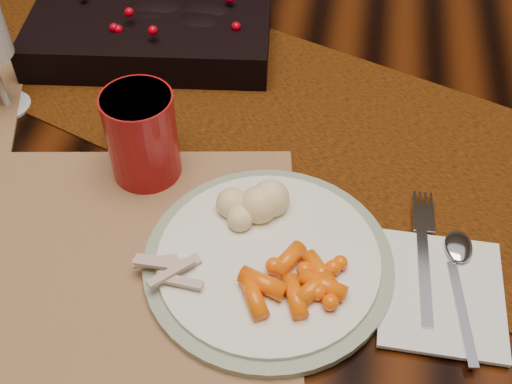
% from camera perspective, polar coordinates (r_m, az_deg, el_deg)
% --- Properties ---
extents(floor, '(5.00, 5.00, 0.00)m').
position_cam_1_polar(floor, '(1.50, 2.79, -14.09)').
color(floor, black).
rests_on(floor, ground).
extents(dining_table, '(1.80, 1.00, 0.75)m').
position_cam_1_polar(dining_table, '(1.19, 3.44, -5.44)').
color(dining_table, black).
rests_on(dining_table, floor).
extents(table_runner, '(1.68, 0.93, 0.00)m').
position_cam_1_polar(table_runner, '(0.85, 7.22, 4.83)').
color(table_runner, '#472604').
rests_on(table_runner, dining_table).
extents(centerpiece, '(0.37, 0.22, 0.07)m').
position_cam_1_polar(centerpiece, '(0.98, -9.49, 14.00)').
color(centerpiece, black).
rests_on(centerpiece, table_runner).
extents(placemat_main, '(0.52, 0.42, 0.00)m').
position_cam_1_polar(placemat_main, '(0.73, -15.11, -6.05)').
color(placemat_main, '#88694D').
rests_on(placemat_main, dining_table).
extents(dinner_plate, '(0.31, 0.31, 0.01)m').
position_cam_1_polar(dinner_plate, '(0.69, 1.11, -6.10)').
color(dinner_plate, white).
rests_on(dinner_plate, placemat_main).
extents(baby_carrots, '(0.12, 0.11, 0.02)m').
position_cam_1_polar(baby_carrots, '(0.66, 2.50, -7.48)').
color(baby_carrots, '#FF5C05').
rests_on(baby_carrots, dinner_plate).
extents(mashed_potatoes, '(0.09, 0.08, 0.04)m').
position_cam_1_polar(mashed_potatoes, '(0.71, -0.66, -1.05)').
color(mashed_potatoes, '#C5BB7D').
rests_on(mashed_potatoes, dinner_plate).
extents(turkey_shreds, '(0.09, 0.08, 0.02)m').
position_cam_1_polar(turkey_shreds, '(0.67, -7.96, -7.08)').
color(turkey_shreds, tan).
rests_on(turkey_shreds, dinner_plate).
extents(napkin, '(0.13, 0.15, 0.01)m').
position_cam_1_polar(napkin, '(0.70, 16.15, -8.59)').
color(napkin, silver).
rests_on(napkin, placemat_main).
extents(fork, '(0.03, 0.16, 0.00)m').
position_cam_1_polar(fork, '(0.72, 14.72, -5.89)').
color(fork, silver).
rests_on(fork, napkin).
extents(spoon, '(0.05, 0.16, 0.00)m').
position_cam_1_polar(spoon, '(0.70, 17.73, -8.33)').
color(spoon, white).
rests_on(spoon, napkin).
extents(red_cup, '(0.10, 0.10, 0.11)m').
position_cam_1_polar(red_cup, '(0.76, -10.10, 4.95)').
color(red_cup, maroon).
rests_on(red_cup, placemat_main).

